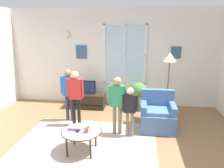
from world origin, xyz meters
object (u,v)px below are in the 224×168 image
at_px(potted_plant_by_window, 139,93).
at_px(person_red_shirt, 75,92).
at_px(book_stack, 75,128).
at_px(person_blue_shirt, 69,89).
at_px(tv_stand, 86,101).
at_px(cup, 86,130).
at_px(floor_lamp, 169,64).
at_px(coffee_table, 82,132).
at_px(remote_near_books, 87,128).
at_px(remote_near_cup, 77,130).
at_px(television, 86,87).
at_px(armchair, 158,115).
at_px(person_green_shirt, 117,99).
at_px(person_black_shirt, 130,106).

bearing_deg(potted_plant_by_window, person_red_shirt, -140.14).
distance_m(book_stack, person_blue_shirt, 1.46).
bearing_deg(tv_stand, cup, -75.21).
distance_m(tv_stand, person_blue_shirt, 1.15).
distance_m(person_blue_shirt, floor_lamp, 2.52).
bearing_deg(coffee_table, remote_near_books, 52.70).
distance_m(person_blue_shirt, person_red_shirt, 0.36).
distance_m(remote_near_books, remote_near_cup, 0.20).
distance_m(television, coffee_table, 2.37).
relative_size(person_red_shirt, potted_plant_by_window, 1.64).
relative_size(tv_stand, person_red_shirt, 0.83).
bearing_deg(person_red_shirt, television, 93.76).
relative_size(cup, floor_lamp, 0.06).
xyz_separation_m(armchair, person_green_shirt, (-0.89, -0.40, 0.47)).
relative_size(coffee_table, cup, 7.87).
distance_m(television, remote_near_cup, 2.37).
relative_size(armchair, person_red_shirt, 0.66).
distance_m(armchair, book_stack, 1.95).
bearing_deg(remote_near_cup, potted_plant_by_window, 64.79).
distance_m(potted_plant_by_window, floor_lamp, 1.28).
bearing_deg(armchair, person_green_shirt, -155.86).
xyz_separation_m(tv_stand, person_green_shirt, (1.09, -1.53, 0.59)).
height_order(tv_stand, person_black_shirt, person_black_shirt).
bearing_deg(book_stack, potted_plant_by_window, 63.09).
bearing_deg(remote_near_books, book_stack, -164.73).
bearing_deg(person_black_shirt, tv_stand, 130.50).
relative_size(coffee_table, floor_lamp, 0.44).
relative_size(tv_stand, person_black_shirt, 1.01).
bearing_deg(remote_near_books, person_red_shirt, 117.77).
bearing_deg(floor_lamp, person_black_shirt, -130.12).
height_order(person_red_shirt, potted_plant_by_window, person_red_shirt).
relative_size(tv_stand, remote_near_books, 7.84).
height_order(potted_plant_by_window, floor_lamp, floor_lamp).
bearing_deg(floor_lamp, book_stack, -137.40).
xyz_separation_m(television, person_red_shirt, (0.08, -1.22, 0.20)).
bearing_deg(potted_plant_by_window, coffee_table, -113.79).
bearing_deg(tv_stand, potted_plant_by_window, -0.54).
relative_size(tv_stand, cup, 11.46).
relative_size(tv_stand, coffee_table, 1.45).
distance_m(person_green_shirt, floor_lamp, 1.63).
distance_m(cup, floor_lamp, 2.61).
height_order(person_green_shirt, person_red_shirt, person_red_shirt).
distance_m(coffee_table, book_stack, 0.15).
distance_m(cup, remote_near_cup, 0.19).
bearing_deg(person_black_shirt, person_red_shirt, 163.73).
bearing_deg(remote_near_cup, person_black_shirt, 38.36).
height_order(remote_near_books, remote_near_cup, same).
bearing_deg(television, potted_plant_by_window, -0.43).
bearing_deg(floor_lamp, television, 166.23).
height_order(armchair, potted_plant_by_window, armchair).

